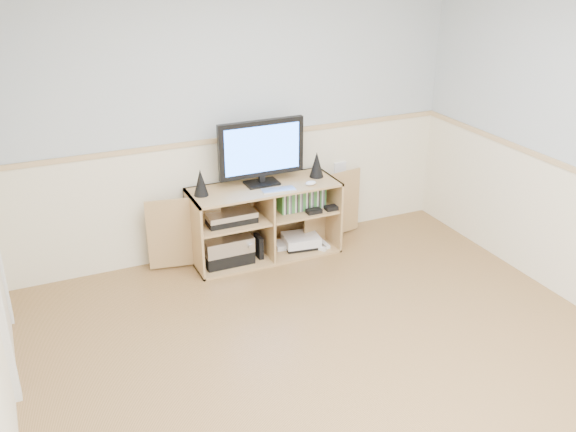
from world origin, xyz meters
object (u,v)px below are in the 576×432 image
object	(u,v)px
monitor	(261,150)
game_consoles	(299,241)
keyboard	(278,190)
media_cabinet	(262,218)

from	to	relation	value
monitor	game_consoles	xyz separation A→B (m)	(0.33, -0.06, -0.88)
keyboard	game_consoles	bearing A→B (deg)	33.19
media_cabinet	keyboard	distance (m)	0.39
keyboard	game_consoles	xyz separation A→B (m)	(0.26, 0.13, -0.59)
media_cabinet	keyboard	world-z (taller)	keyboard
monitor	game_consoles	size ratio (longest dim) A/B	1.63
monitor	keyboard	xyz separation A→B (m)	(0.07, -0.19, -0.30)
game_consoles	monitor	bearing A→B (deg)	169.55
monitor	game_consoles	distance (m)	0.94
media_cabinet	game_consoles	distance (m)	0.43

